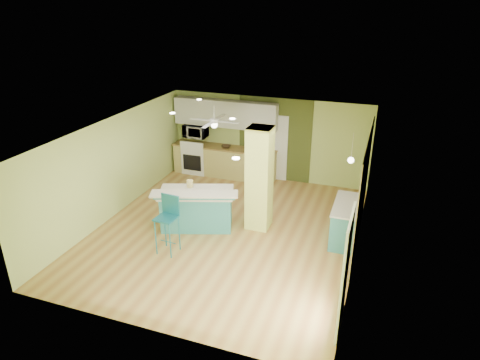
% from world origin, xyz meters
% --- Properties ---
extents(floor, '(6.00, 7.00, 0.01)m').
position_xyz_m(floor, '(0.00, 0.00, -0.01)').
color(floor, '#A37039').
rests_on(floor, ground).
extents(ceiling, '(6.00, 7.00, 0.01)m').
position_xyz_m(ceiling, '(0.00, 0.00, 2.50)').
color(ceiling, white).
rests_on(ceiling, wall_back).
extents(wall_back, '(6.00, 0.01, 2.50)m').
position_xyz_m(wall_back, '(0.00, 3.50, 1.25)').
color(wall_back, '#BBD06F').
rests_on(wall_back, floor).
extents(wall_front, '(6.00, 0.01, 2.50)m').
position_xyz_m(wall_front, '(0.00, -3.50, 1.25)').
color(wall_front, '#BBD06F').
rests_on(wall_front, floor).
extents(wall_left, '(0.01, 7.00, 2.50)m').
position_xyz_m(wall_left, '(-3.00, 0.00, 1.25)').
color(wall_left, '#BBD06F').
rests_on(wall_left, floor).
extents(wall_right, '(0.01, 7.00, 2.50)m').
position_xyz_m(wall_right, '(3.00, 0.00, 1.25)').
color(wall_right, '#BBD06F').
rests_on(wall_right, floor).
extents(wood_panel, '(0.02, 3.40, 2.50)m').
position_xyz_m(wood_panel, '(2.99, 0.60, 1.25)').
color(wood_panel, olive).
rests_on(wood_panel, floor).
extents(olive_accent, '(2.20, 0.02, 2.50)m').
position_xyz_m(olive_accent, '(0.20, 3.49, 1.25)').
color(olive_accent, '#475220').
rests_on(olive_accent, floor).
extents(interior_door, '(0.82, 0.05, 2.00)m').
position_xyz_m(interior_door, '(0.20, 3.46, 1.00)').
color(interior_door, white).
rests_on(interior_door, floor).
extents(french_door, '(0.04, 1.08, 2.10)m').
position_xyz_m(french_door, '(2.97, -2.30, 1.05)').
color(french_door, white).
rests_on(french_door, floor).
extents(column, '(0.55, 0.55, 2.50)m').
position_xyz_m(column, '(0.65, 0.50, 1.25)').
color(column, '#D9E56A').
rests_on(column, floor).
extents(kitchen_run, '(3.25, 0.63, 0.94)m').
position_xyz_m(kitchen_run, '(-1.30, 3.20, 0.47)').
color(kitchen_run, '#CCBE6A').
rests_on(kitchen_run, floor).
extents(stove, '(0.76, 0.66, 1.08)m').
position_xyz_m(stove, '(-2.25, 3.19, 0.46)').
color(stove, white).
rests_on(stove, floor).
extents(upper_cabinets, '(3.20, 0.34, 0.80)m').
position_xyz_m(upper_cabinets, '(-1.30, 3.32, 1.95)').
color(upper_cabinets, silver).
rests_on(upper_cabinets, wall_back).
extents(microwave, '(0.70, 0.48, 0.39)m').
position_xyz_m(microwave, '(-2.25, 3.20, 1.35)').
color(microwave, silver).
rests_on(microwave, wall_back).
extents(ceiling_fan, '(1.41, 1.41, 0.61)m').
position_xyz_m(ceiling_fan, '(-1.10, 2.00, 2.08)').
color(ceiling_fan, white).
rests_on(ceiling_fan, ceiling).
extents(pendant_lamp, '(0.14, 0.14, 0.69)m').
position_xyz_m(pendant_lamp, '(2.65, 0.75, 1.88)').
color(pendant_lamp, silver).
rests_on(pendant_lamp, ceiling).
extents(wall_decor, '(0.03, 0.90, 0.70)m').
position_xyz_m(wall_decor, '(2.96, 0.80, 1.55)').
color(wall_decor, brown).
rests_on(wall_decor, wood_panel).
extents(peninsula, '(2.11, 1.60, 1.06)m').
position_xyz_m(peninsula, '(-0.75, -0.01, 0.49)').
color(peninsula, teal).
rests_on(peninsula, floor).
extents(bar_stool, '(0.47, 0.47, 1.31)m').
position_xyz_m(bar_stool, '(-0.86, -1.18, 0.87)').
color(bar_stool, teal).
rests_on(bar_stool, floor).
extents(side_counter, '(0.59, 1.40, 0.90)m').
position_xyz_m(side_counter, '(2.70, 0.58, 0.45)').
color(side_counter, teal).
rests_on(side_counter, floor).
extents(fruit_bowl, '(0.36, 0.36, 0.07)m').
position_xyz_m(fruit_bowl, '(-1.22, 3.15, 0.98)').
color(fruit_bowl, '#3A2817').
rests_on(fruit_bowl, kitchen_run).
extents(canister, '(0.15, 0.15, 0.17)m').
position_xyz_m(canister, '(-1.01, 0.20, 1.01)').
color(canister, yellow).
rests_on(canister, peninsula).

